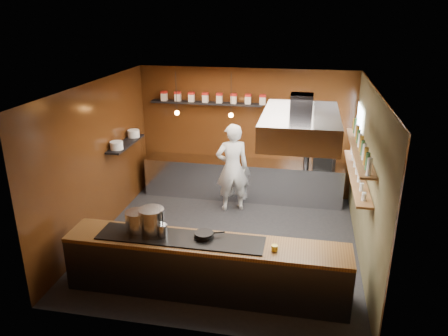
% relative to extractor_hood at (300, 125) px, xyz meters
% --- Properties ---
extents(floor, '(5.00, 5.00, 0.00)m').
position_rel_extractor_hood_xyz_m(floor, '(-1.30, 0.40, -2.51)').
color(floor, black).
rests_on(floor, ground).
extents(back_wall, '(5.00, 0.00, 5.00)m').
position_rel_extractor_hood_xyz_m(back_wall, '(-1.30, 2.90, -1.01)').
color(back_wall, '#3A180A').
rests_on(back_wall, ground).
extents(left_wall, '(0.00, 5.00, 5.00)m').
position_rel_extractor_hood_xyz_m(left_wall, '(-3.80, 0.40, -1.01)').
color(left_wall, '#3A180A').
rests_on(left_wall, ground).
extents(right_wall, '(0.00, 5.00, 5.00)m').
position_rel_extractor_hood_xyz_m(right_wall, '(1.20, 0.40, -1.01)').
color(right_wall, '#4E4B2C').
rests_on(right_wall, ground).
extents(ceiling, '(5.00, 5.00, 0.00)m').
position_rel_extractor_hood_xyz_m(ceiling, '(-1.30, 0.40, 0.49)').
color(ceiling, silver).
rests_on(ceiling, back_wall).
extents(window_pane, '(0.00, 1.00, 1.00)m').
position_rel_extractor_hood_xyz_m(window_pane, '(1.15, 2.10, -0.61)').
color(window_pane, white).
rests_on(window_pane, right_wall).
extents(prep_counter, '(4.60, 0.65, 0.90)m').
position_rel_extractor_hood_xyz_m(prep_counter, '(-1.30, 2.57, -2.06)').
color(prep_counter, silver).
rests_on(prep_counter, floor).
extents(pass_counter, '(4.40, 0.72, 0.94)m').
position_rel_extractor_hood_xyz_m(pass_counter, '(-1.30, -1.20, -2.04)').
color(pass_counter, '#38383D').
rests_on(pass_counter, floor).
extents(tin_shelf, '(2.60, 0.26, 0.04)m').
position_rel_extractor_hood_xyz_m(tin_shelf, '(-2.20, 2.76, -0.31)').
color(tin_shelf, black).
rests_on(tin_shelf, back_wall).
extents(plate_shelf, '(0.30, 1.40, 0.04)m').
position_rel_extractor_hood_xyz_m(plate_shelf, '(-3.64, 1.40, -0.96)').
color(plate_shelf, black).
rests_on(plate_shelf, left_wall).
extents(bottle_shelf_upper, '(0.26, 2.80, 0.04)m').
position_rel_extractor_hood_xyz_m(bottle_shelf_upper, '(1.04, 0.70, -0.59)').
color(bottle_shelf_upper, brown).
rests_on(bottle_shelf_upper, right_wall).
extents(bottle_shelf_lower, '(0.26, 2.80, 0.04)m').
position_rel_extractor_hood_xyz_m(bottle_shelf_lower, '(1.04, 0.70, -1.06)').
color(bottle_shelf_lower, brown).
rests_on(bottle_shelf_lower, right_wall).
extents(extractor_hood, '(1.20, 2.00, 0.72)m').
position_rel_extractor_hood_xyz_m(extractor_hood, '(0.00, 0.00, 0.00)').
color(extractor_hood, '#38383D').
rests_on(extractor_hood, ceiling).
extents(pendant_left, '(0.10, 0.10, 0.95)m').
position_rel_extractor_hood_xyz_m(pendant_left, '(-2.70, 2.10, -0.35)').
color(pendant_left, black).
rests_on(pendant_left, ceiling).
extents(pendant_right, '(0.10, 0.10, 0.95)m').
position_rel_extractor_hood_xyz_m(pendant_right, '(-1.50, 2.10, -0.35)').
color(pendant_right, black).
rests_on(pendant_right, ceiling).
extents(storage_tins, '(2.43, 0.13, 0.22)m').
position_rel_extractor_hood_xyz_m(storage_tins, '(-2.05, 2.76, -0.17)').
color(storage_tins, beige).
rests_on(storage_tins, tin_shelf).
extents(plate_stacks, '(0.26, 1.16, 0.16)m').
position_rel_extractor_hood_xyz_m(plate_stacks, '(-3.64, 1.40, -0.86)').
color(plate_stacks, white).
rests_on(plate_stacks, plate_shelf).
extents(bottles, '(0.06, 2.66, 0.24)m').
position_rel_extractor_hood_xyz_m(bottles, '(1.04, 0.70, -0.45)').
color(bottles, silver).
rests_on(bottles, bottle_shelf_upper).
extents(wine_glasses, '(0.07, 2.37, 0.13)m').
position_rel_extractor_hood_xyz_m(wine_glasses, '(1.04, 0.70, -0.97)').
color(wine_glasses, silver).
rests_on(wine_glasses, bottle_shelf_lower).
extents(stockpot_large, '(0.52, 0.52, 0.39)m').
position_rel_extractor_hood_xyz_m(stockpot_large, '(-2.19, -1.10, -1.37)').
color(stockpot_large, silver).
rests_on(stockpot_large, pass_counter).
extents(stockpot_small, '(0.40, 0.40, 0.33)m').
position_rel_extractor_hood_xyz_m(stockpot_small, '(-2.43, -1.12, -1.40)').
color(stockpot_small, silver).
rests_on(stockpot_small, pass_counter).
extents(utensil_crock, '(0.17, 0.17, 0.20)m').
position_rel_extractor_hood_xyz_m(utensil_crock, '(-1.98, -1.22, -1.46)').
color(utensil_crock, '#B8BABF').
rests_on(utensil_crock, pass_counter).
extents(frying_pan, '(0.47, 0.32, 0.08)m').
position_rel_extractor_hood_xyz_m(frying_pan, '(-1.34, -1.12, -1.53)').
color(frying_pan, black).
rests_on(frying_pan, pass_counter).
extents(butter_jar, '(0.11, 0.11, 0.09)m').
position_rel_extractor_hood_xyz_m(butter_jar, '(-0.24, -1.27, -1.54)').
color(butter_jar, yellow).
rests_on(butter_jar, pass_counter).
extents(espresso_machine, '(0.51, 0.49, 0.42)m').
position_rel_extractor_hood_xyz_m(espresso_machine, '(0.55, 2.50, -1.39)').
color(espresso_machine, black).
rests_on(espresso_machine, prep_counter).
extents(chef, '(0.84, 0.71, 1.97)m').
position_rel_extractor_hood_xyz_m(chef, '(-1.43, 1.90, -1.52)').
color(chef, white).
rests_on(chef, floor).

